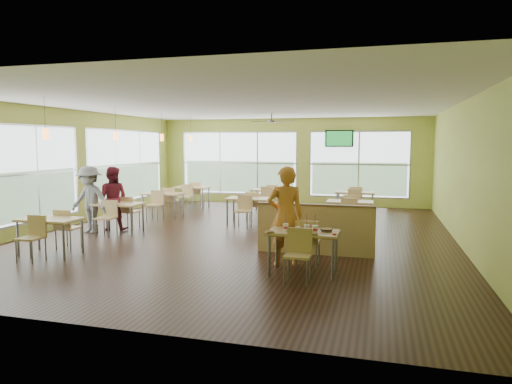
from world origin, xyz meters
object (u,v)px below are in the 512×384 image
at_px(half_wall_divider, 315,229).
at_px(food_basket, 326,230).
at_px(man_plaid, 285,216).
at_px(main_table, 303,238).

distance_m(half_wall_divider, food_basket, 1.45).
xyz_separation_m(half_wall_divider, food_basket, (0.39, -1.38, 0.26)).
height_order(half_wall_divider, man_plaid, man_plaid).
relative_size(main_table, man_plaid, 0.82).
bearing_deg(man_plaid, main_table, 112.06).
distance_m(main_table, man_plaid, 0.69).
bearing_deg(food_basket, half_wall_divider, 105.67).
bearing_deg(food_basket, man_plaid, 153.86).
xyz_separation_m(man_plaid, food_basket, (0.80, -0.39, -0.15)).
distance_m(main_table, food_basket, 0.42).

